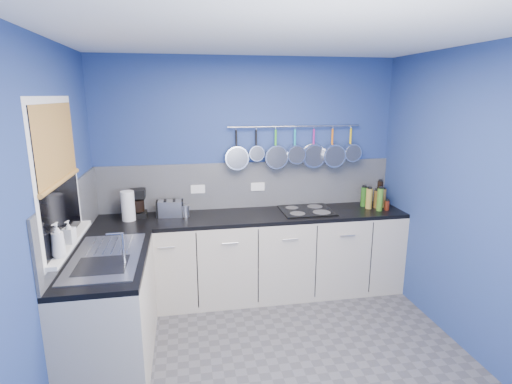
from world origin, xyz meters
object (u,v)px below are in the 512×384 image
object	(u,v)px
hob	(306,210)
paper_towel	(128,206)
coffee_maker	(138,203)
soap_bottle_a	(58,240)
canister	(185,211)
soap_bottle_b	(69,232)
toaster	(170,208)

from	to	relation	value
hob	paper_towel	bearing A→B (deg)	180.00
paper_towel	hob	bearing A→B (deg)	-0.00
paper_towel	coffee_maker	xyz separation A→B (m)	(0.09, 0.10, -0.01)
paper_towel	soap_bottle_a	bearing A→B (deg)	-103.00
canister	hob	bearing A→B (deg)	-1.13
coffee_maker	soap_bottle_b	bearing A→B (deg)	-109.84
soap_bottle_a	toaster	distance (m)	1.49
soap_bottle_a	canister	xyz separation A→B (m)	(0.84, 1.27, -0.21)
paper_towel	toaster	distance (m)	0.41
toaster	canister	size ratio (longest dim) A/B	2.15
coffee_maker	hob	xyz separation A→B (m)	(1.74, -0.10, -0.14)
soap_bottle_a	hob	distance (m)	2.47
soap_bottle_a	soap_bottle_b	world-z (taller)	soap_bottle_a
canister	coffee_maker	bearing A→B (deg)	170.79
soap_bottle_b	canister	bearing A→B (deg)	50.33
soap_bottle_a	soap_bottle_b	bearing A→B (deg)	90.00
soap_bottle_a	hob	size ratio (longest dim) A/B	0.44
paper_towel	canister	bearing A→B (deg)	2.61
coffee_maker	canister	bearing A→B (deg)	-10.07
soap_bottle_b	coffee_maker	distance (m)	1.15
coffee_maker	hob	size ratio (longest dim) A/B	0.52
soap_bottle_b	paper_towel	size ratio (longest dim) A/B	0.58
soap_bottle_a	coffee_maker	xyz separation A→B (m)	(0.37, 1.34, -0.13)
coffee_maker	canister	distance (m)	0.48
soap_bottle_b	paper_towel	xyz separation A→B (m)	(0.29, 0.99, -0.09)
paper_towel	canister	world-z (taller)	paper_towel
soap_bottle_a	hob	world-z (taller)	soap_bottle_a
canister	soap_bottle_b	bearing A→B (deg)	-129.67
soap_bottle_a	paper_towel	xyz separation A→B (m)	(0.29, 1.24, -0.12)
canister	hob	size ratio (longest dim) A/B	0.22
soap_bottle_a	coffee_maker	bearing A→B (deg)	74.47
coffee_maker	toaster	distance (m)	0.32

